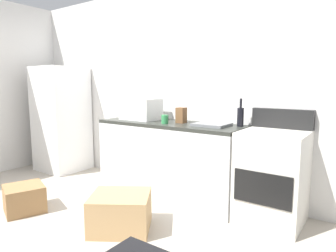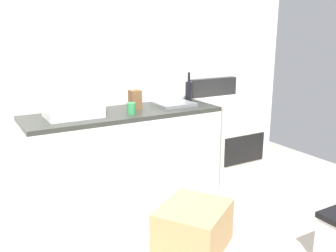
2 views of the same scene
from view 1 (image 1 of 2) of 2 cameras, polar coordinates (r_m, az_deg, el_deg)
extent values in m
plane|color=#B2A899|center=(3.14, -17.81, -17.77)|extent=(6.00, 6.00, 0.00)
cube|color=silver|center=(3.96, -0.31, 7.32)|extent=(5.00, 0.10, 2.60)
cube|color=silver|center=(3.61, 0.35, -6.69)|extent=(1.80, 0.60, 0.86)
cube|color=#2D302B|center=(3.53, 0.35, 0.39)|extent=(1.80, 0.60, 0.04)
cube|color=white|center=(4.96, -19.81, 1.30)|extent=(0.68, 0.66, 1.62)
cube|color=silver|center=(3.10, 19.41, -9.26)|extent=(0.60, 0.60, 0.90)
cube|color=black|center=(2.83, 17.64, -11.47)|extent=(0.52, 0.02, 0.30)
cube|color=black|center=(3.24, 21.12, 1.32)|extent=(0.60, 0.08, 0.20)
cube|color=white|center=(3.80, -5.23, 3.26)|extent=(0.46, 0.34, 0.27)
cube|color=slate|center=(3.25, 8.41, 0.28)|extent=(0.36, 0.32, 0.03)
cylinder|color=black|center=(3.26, 13.76, 1.66)|extent=(0.07, 0.07, 0.20)
cylinder|color=black|center=(3.25, 13.85, 4.29)|extent=(0.03, 0.03, 0.10)
cylinder|color=#338C4C|center=(3.40, -0.61, 1.30)|extent=(0.08, 0.08, 0.10)
cube|color=brown|center=(3.47, 2.57, 2.08)|extent=(0.10, 0.10, 0.18)
cube|color=olive|center=(3.60, -25.92, -12.42)|extent=(0.49, 0.49, 0.28)
cube|color=tan|center=(2.91, -9.12, -15.99)|extent=(0.70, 0.68, 0.34)
camera|label=2|loc=(3.34, -59.16, 8.80)|focal=39.58mm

